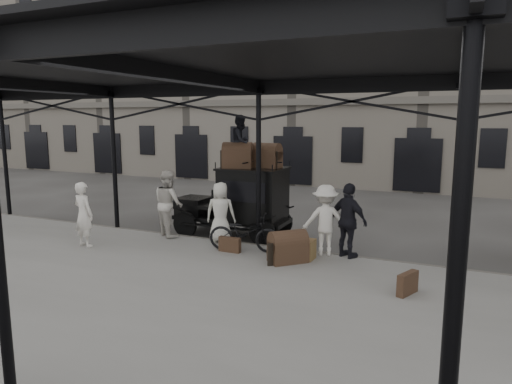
# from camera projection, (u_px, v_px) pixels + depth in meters

# --- Properties ---
(ground) EXTENTS (120.00, 120.00, 0.00)m
(ground) POSITION_uv_depth(u_px,v_px,m) (225.00, 271.00, 11.01)
(ground) COLOR #383533
(ground) RESTS_ON ground
(platform) EXTENTS (28.00, 8.00, 0.15)m
(platform) POSITION_uv_depth(u_px,v_px,m) (179.00, 297.00, 9.19)
(platform) COLOR slate
(platform) RESTS_ON ground
(canopy) EXTENTS (22.50, 9.00, 4.74)m
(canopy) POSITION_uv_depth(u_px,v_px,m) (181.00, 68.00, 8.72)
(canopy) COLOR black
(canopy) RESTS_ON ground
(building_frontage) EXTENTS (64.00, 8.00, 14.00)m
(building_frontage) POSITION_uv_depth(u_px,v_px,m) (370.00, 59.00, 26.15)
(building_frontage) COLOR slate
(building_frontage) RESTS_ON ground
(taxi) EXTENTS (3.65, 1.55, 2.18)m
(taxi) POSITION_uv_depth(u_px,v_px,m) (244.00, 199.00, 13.96)
(taxi) COLOR black
(taxi) RESTS_ON ground
(porter_left) EXTENTS (0.72, 0.53, 1.79)m
(porter_left) POSITION_uv_depth(u_px,v_px,m) (84.00, 214.00, 12.46)
(porter_left) COLOR silver
(porter_left) RESTS_ON platform
(porter_midleft) EXTENTS (1.22, 1.15, 1.98)m
(porter_midleft) POSITION_uv_depth(u_px,v_px,m) (169.00, 203.00, 13.59)
(porter_midleft) COLOR beige
(porter_midleft) RESTS_ON platform
(porter_centre) EXTENTS (0.96, 0.75, 1.72)m
(porter_centre) POSITION_uv_depth(u_px,v_px,m) (221.00, 212.00, 12.91)
(porter_centre) COLOR silver
(porter_centre) RESTS_ON platform
(porter_official) EXTENTS (1.20, 0.93, 1.90)m
(porter_official) POSITION_uv_depth(u_px,v_px,m) (349.00, 221.00, 11.44)
(porter_official) COLOR black
(porter_official) RESTS_ON platform
(porter_right) EXTENTS (1.34, 1.06, 1.82)m
(porter_right) POSITION_uv_depth(u_px,v_px,m) (325.00, 220.00, 11.68)
(porter_right) COLOR silver
(porter_right) RESTS_ON platform
(bicycle) EXTENTS (2.00, 1.03, 1.00)m
(bicycle) POSITION_uv_depth(u_px,v_px,m) (244.00, 233.00, 12.06)
(bicycle) COLOR black
(bicycle) RESTS_ON platform
(porter_roof) EXTENTS (0.64, 0.80, 1.57)m
(porter_roof) POSITION_uv_depth(u_px,v_px,m) (241.00, 141.00, 13.60)
(porter_roof) COLOR black
(porter_roof) RESTS_ON taxi
(steamer_trunk_roof_near) EXTENTS (0.98, 0.75, 0.64)m
(steamer_trunk_roof_near) POSITION_uv_depth(u_px,v_px,m) (238.00, 157.00, 13.56)
(steamer_trunk_roof_near) COLOR #402F1E
(steamer_trunk_roof_near) RESTS_ON taxi
(steamer_trunk_roof_far) EXTENTS (0.89, 0.61, 0.61)m
(steamer_trunk_roof_far) POSITION_uv_depth(u_px,v_px,m) (267.00, 157.00, 13.67)
(steamer_trunk_roof_far) COLOR #402F1E
(steamer_trunk_roof_far) RESTS_ON taxi
(steamer_trunk_platform) EXTENTS (1.03, 1.02, 0.66)m
(steamer_trunk_platform) POSITION_uv_depth(u_px,v_px,m) (288.00, 249.00, 11.16)
(steamer_trunk_platform) COLOR #402F1E
(steamer_trunk_platform) RESTS_ON platform
(wicker_hamper) EXTENTS (0.62, 0.47, 0.50)m
(wicker_hamper) POSITION_uv_depth(u_px,v_px,m) (302.00, 249.00, 11.44)
(wicker_hamper) COLOR brown
(wicker_hamper) RESTS_ON platform
(suitcase_upright) EXTENTS (0.38, 0.61, 0.45)m
(suitcase_upright) POSITION_uv_depth(u_px,v_px,m) (408.00, 283.00, 9.11)
(suitcase_upright) COLOR #402F1E
(suitcase_upright) RESTS_ON platform
(suitcase_flat) EXTENTS (0.60, 0.16, 0.40)m
(suitcase_flat) POSITION_uv_depth(u_px,v_px,m) (230.00, 245.00, 12.01)
(suitcase_flat) COLOR #402F1E
(suitcase_flat) RESTS_ON platform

